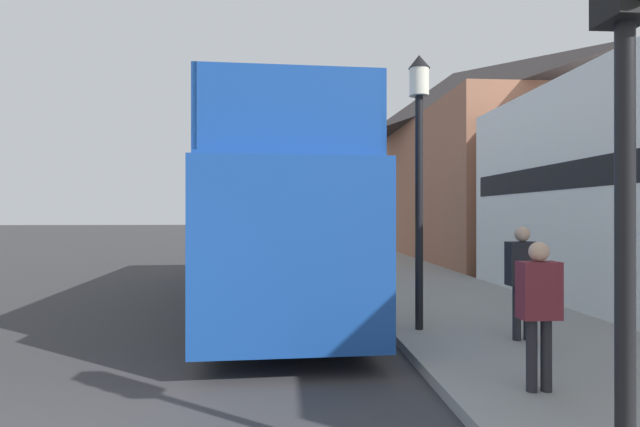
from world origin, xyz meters
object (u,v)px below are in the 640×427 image
(tour_bus, at_px, (277,224))
(lamp_post_nearest, at_px, (419,139))
(pedestrian_second, at_px, (539,301))
(lamp_post_second, at_px, (358,167))
(pedestrian_third, at_px, (522,272))
(traffic_signal, at_px, (628,54))
(parked_car_ahead_of_bus, at_px, (298,247))

(tour_bus, distance_m, lamp_post_nearest, 4.67)
(pedestrian_second, relative_size, lamp_post_nearest, 0.35)
(pedestrian_second, xyz_separation_m, lamp_post_second, (-0.34, 10.57, 2.43))
(pedestrian_second, relative_size, pedestrian_third, 0.94)
(traffic_signal, xyz_separation_m, lamp_post_nearest, (0.06, 5.04, 0.23))
(traffic_signal, height_order, lamp_post_second, lamp_post_second)
(parked_car_ahead_of_bus, bearing_deg, lamp_post_second, -66.19)
(tour_bus, bearing_deg, pedestrian_second, -69.41)
(traffic_signal, bearing_deg, pedestrian_third, 71.67)
(lamp_post_nearest, xyz_separation_m, lamp_post_second, (0.15, 7.67, 0.27))
(tour_bus, xyz_separation_m, traffic_signal, (2.31, -8.80, 1.24))
(pedestrian_second, relative_size, traffic_signal, 0.40)
(pedestrian_third, distance_m, lamp_post_nearest, 2.61)
(pedestrian_third, xyz_separation_m, lamp_post_nearest, (-1.34, 0.81, 2.09))
(pedestrian_second, distance_m, lamp_post_nearest, 3.65)
(traffic_signal, bearing_deg, tour_bus, 104.69)
(pedestrian_third, relative_size, lamp_post_nearest, 0.38)
(tour_bus, bearing_deg, traffic_signal, -77.93)
(pedestrian_second, bearing_deg, parked_car_ahead_of_bus, 98.05)
(tour_bus, relative_size, lamp_post_second, 2.33)
(tour_bus, xyz_separation_m, pedestrian_third, (3.71, -4.56, -0.62))
(pedestrian_third, xyz_separation_m, lamp_post_second, (-1.20, 8.48, 2.37))
(parked_car_ahead_of_bus, height_order, pedestrian_third, pedestrian_third)
(parked_car_ahead_of_bus, bearing_deg, pedestrian_second, -80.07)
(traffic_signal, bearing_deg, lamp_post_second, 89.07)
(pedestrian_third, bearing_deg, tour_bus, 129.10)
(pedestrian_second, xyz_separation_m, lamp_post_nearest, (-0.49, 2.91, 2.15))
(pedestrian_second, xyz_separation_m, traffic_signal, (-0.55, -2.13, 1.93))
(lamp_post_second, bearing_deg, tour_bus, -122.72)
(parked_car_ahead_of_bus, relative_size, lamp_post_second, 0.94)
(parked_car_ahead_of_bus, relative_size, traffic_signal, 1.18)
(lamp_post_nearest, bearing_deg, pedestrian_second, -80.36)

